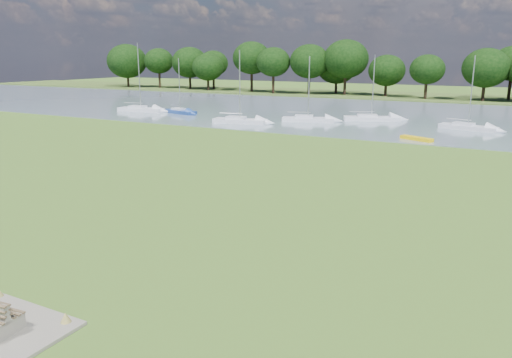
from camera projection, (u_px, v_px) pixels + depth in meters
The scene contains 11 objects.
ground at pixel (240, 203), 25.72m from camera, with size 220.00×220.00×0.00m, color olive.
river at pixel (409, 117), 61.67m from camera, with size 220.00×40.00×0.10m, color slate.
far_bank at pixel (445, 98), 87.35m from camera, with size 220.00×20.00×0.40m, color #4C6626.
kayak at pixel (417, 139), 44.26m from camera, with size 3.05×0.71×0.31m, color yellow.
tree_line at pixel (500, 65), 78.70m from camera, with size 158.29×8.09×9.79m.
sailboat_2 at pixel (371, 117), 57.41m from camera, with size 6.44×4.07×7.39m.
sailboat_3 at pixel (239, 119), 55.32m from camera, with size 6.18×2.71×7.88m.
sailboat_5 at pixel (467, 126), 50.51m from camera, with size 5.77×2.86×7.32m.
sailboat_6 at pixel (307, 118), 56.41m from camera, with size 6.03×3.43×7.23m.
sailboat_7 at pixel (140, 108), 66.33m from camera, with size 6.50×2.70×8.86m.
sailboat_9 at pixel (180, 110), 64.31m from camera, with size 5.27×2.83×6.97m.
Camera 1 is at (12.32, -21.37, 7.45)m, focal length 35.00 mm.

